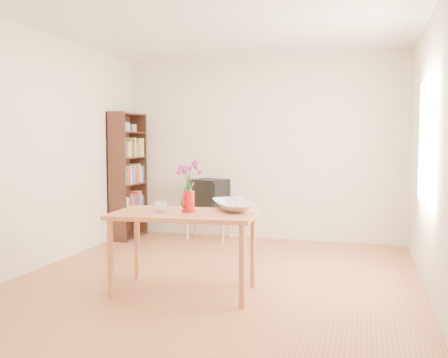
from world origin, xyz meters
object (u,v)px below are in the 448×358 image
(table, at_px, (184,222))
(bowl, at_px, (233,185))
(pitcher, at_px, (189,203))
(mug, at_px, (161,207))
(television, at_px, (209,193))

(table, height_order, bowl, bowl)
(pitcher, distance_m, mug, 0.26)
(mug, distance_m, television, 2.56)
(pitcher, bearing_deg, bowl, 50.91)
(table, distance_m, mug, 0.26)
(table, relative_size, mug, 11.10)
(pitcher, xyz_separation_m, bowl, (0.35, 0.27, 0.14))
(mug, height_order, bowl, bowl)
(mug, bearing_deg, bowl, -153.73)
(table, height_order, pitcher, pitcher)
(television, bearing_deg, mug, -62.82)
(pitcher, distance_m, television, 2.52)
(bowl, relative_size, television, 0.86)
(pitcher, bearing_deg, mug, -146.80)
(table, bearing_deg, bowl, 33.55)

